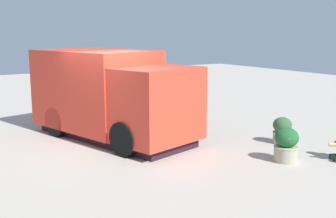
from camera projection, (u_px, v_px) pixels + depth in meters
name	position (u px, v px, depth m)	size (l,w,h in m)	color
ground_plane	(111.00, 147.00, 10.45)	(40.00, 40.00, 0.00)	#B5AB9D
food_truck	(111.00, 96.00, 11.25)	(5.18, 3.32, 2.36)	red
planter_flowering_near	(286.00, 145.00, 9.26)	(0.55, 0.55, 0.78)	#A29F83
planter_flowering_far	(282.00, 130.00, 10.79)	(0.48, 0.48, 0.69)	#A29F93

